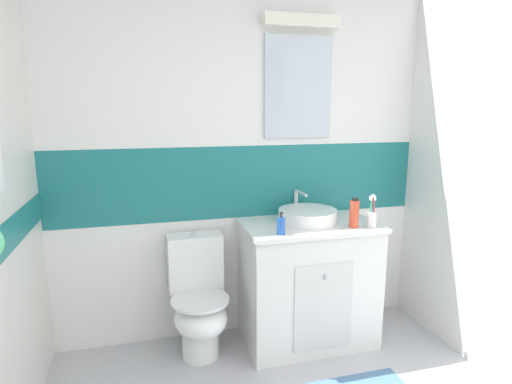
{
  "coord_description": "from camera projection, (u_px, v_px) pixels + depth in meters",
  "views": [
    {
      "loc": [
        -0.67,
        -0.4,
        1.61
      ],
      "look_at": [
        -0.07,
        1.81,
        1.15
      ],
      "focal_mm": 29.54,
      "sensor_mm": 36.0,
      "label": 1
    }
  ],
  "objects": [
    {
      "name": "toilet",
      "position": [
        199.0,
        301.0,
        2.74
      ],
      "size": [
        0.37,
        0.5,
        0.8
      ],
      "color": "white",
      "rests_on": "ground_plane"
    },
    {
      "name": "sink_basin",
      "position": [
        307.0,
        215.0,
        2.82
      ],
      "size": [
        0.39,
        0.44,
        0.19
      ],
      "color": "white",
      "rests_on": "vanity_cabinet"
    },
    {
      "name": "vanity_cabinet",
      "position": [
        308.0,
        282.0,
        2.9
      ],
      "size": [
        0.89,
        0.56,
        0.85
      ],
      "color": "silver",
      "rests_on": "ground_plane"
    },
    {
      "name": "toothbrush_cup",
      "position": [
        372.0,
        218.0,
        2.7
      ],
      "size": [
        0.06,
        0.06,
        0.21
      ],
      "color": "white",
      "rests_on": "vanity_cabinet"
    },
    {
      "name": "soap_dispenser",
      "position": [
        281.0,
        226.0,
        2.55
      ],
      "size": [
        0.05,
        0.05,
        0.15
      ],
      "color": "#2659B2",
      "rests_on": "vanity_cabinet"
    },
    {
      "name": "wall_back_tiled",
      "position": [
        243.0,
        158.0,
        2.94
      ],
      "size": [
        3.2,
        0.2,
        2.5
      ],
      "color": "white",
      "rests_on": "ground_plane"
    },
    {
      "name": "mouthwash_bottle",
      "position": [
        354.0,
        213.0,
        2.7
      ],
      "size": [
        0.06,
        0.06,
        0.2
      ],
      "color": "#D84C33",
      "rests_on": "vanity_cabinet"
    }
  ]
}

